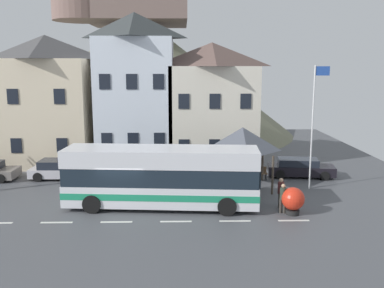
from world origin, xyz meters
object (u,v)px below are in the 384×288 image
(parked_car_04, at_px, (134,168))
(townhouse_01, at_px, (136,90))
(parked_car_00, at_px, (61,169))
(parked_car_02, at_px, (300,168))
(bus_shelter, at_px, (243,139))
(public_bench, at_px, (256,173))
(parked_car_03, at_px, (215,168))
(pedestrian_01, at_px, (281,191))
(transit_bus, at_px, (162,178))
(pedestrian_00, at_px, (247,182))
(flagpole, at_px, (314,119))
(townhouse_02, at_px, (212,103))
(pedestrian_02, at_px, (283,197))
(harbour_buoy, at_px, (293,200))
(townhouse_00, at_px, (48,101))
(hilltop_castle, at_px, (138,70))

(parked_car_04, bearing_deg, townhouse_01, -93.55)
(townhouse_01, xyz_separation_m, parked_car_00, (-4.83, -4.59, -5.25))
(parked_car_00, height_order, parked_car_02, parked_car_00)
(bus_shelter, xyz_separation_m, public_bench, (1.25, 1.84, -2.67))
(bus_shelter, bearing_deg, public_bench, 55.89)
(parked_car_00, bearing_deg, parked_car_03, 3.05)
(townhouse_01, height_order, pedestrian_01, townhouse_01)
(transit_bus, relative_size, pedestrian_00, 7.08)
(transit_bus, bearing_deg, parked_car_03, 66.44)
(parked_car_03, bearing_deg, flagpole, -35.23)
(townhouse_02, height_order, pedestrian_02, townhouse_02)
(transit_bus, relative_size, harbour_buoy, 7.38)
(townhouse_01, height_order, parked_car_03, townhouse_01)
(bus_shelter, height_order, pedestrian_01, bus_shelter)
(transit_bus, xyz_separation_m, parked_car_04, (-2.30, 6.62, -1.03))
(townhouse_02, xyz_separation_m, pedestrian_00, (1.50, -9.67, -3.97))
(pedestrian_00, height_order, flagpole, flagpole)
(public_bench, bearing_deg, pedestrian_01, -86.63)
(bus_shelter, bearing_deg, townhouse_02, 100.65)
(townhouse_00, bearing_deg, transit_bus, -49.29)
(parked_car_00, bearing_deg, townhouse_00, 115.89)
(transit_bus, height_order, flagpole, flagpole)
(public_bench, relative_size, harbour_buoy, 1.03)
(pedestrian_02, bearing_deg, parked_car_00, 151.75)
(parked_car_02, bearing_deg, pedestrian_02, -103.74)
(townhouse_00, relative_size, pedestrian_02, 6.28)
(bus_shelter, bearing_deg, parked_car_02, 28.97)
(townhouse_02, relative_size, public_bench, 6.36)
(bus_shelter, bearing_deg, hilltop_castle, 111.05)
(transit_bus, height_order, pedestrian_02, transit_bus)
(harbour_buoy, bearing_deg, townhouse_01, 127.78)
(townhouse_02, height_order, public_bench, townhouse_02)
(transit_bus, bearing_deg, public_bench, 46.84)
(parked_car_03, distance_m, pedestrian_00, 4.83)
(hilltop_castle, xyz_separation_m, pedestrian_00, (9.06, -25.38, -6.52))
(hilltop_castle, bearing_deg, townhouse_01, -84.68)
(parked_car_00, distance_m, parked_car_03, 10.77)
(parked_car_02, distance_m, flagpole, 4.88)
(flagpole, bearing_deg, hilltop_castle, 119.16)
(townhouse_02, bearing_deg, townhouse_00, -177.05)
(townhouse_01, relative_size, parked_car_00, 2.74)
(flagpole, bearing_deg, bus_shelter, 173.14)
(parked_car_03, height_order, pedestrian_02, pedestrian_02)
(transit_bus, relative_size, pedestrian_02, 6.70)
(townhouse_00, bearing_deg, pedestrian_01, -34.93)
(parked_car_02, height_order, flagpole, flagpole)
(hilltop_castle, relative_size, parked_car_00, 8.28)
(bus_shelter, distance_m, parked_car_03, 3.94)
(parked_car_04, bearing_deg, pedestrian_00, 141.24)
(townhouse_02, height_order, harbour_buoy, townhouse_02)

